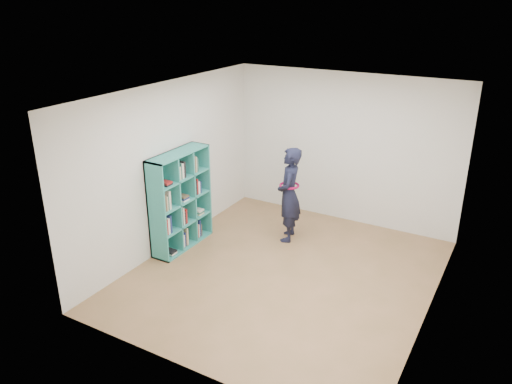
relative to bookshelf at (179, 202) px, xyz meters
The scene contains 9 objects.
floor 1.99m from the bookshelf, ahead, with size 4.50×4.50×0.00m, color olive.
ceiling 2.61m from the bookshelf, ahead, with size 4.50×4.50×0.00m, color white.
wall_left 0.57m from the bookshelf, behind, with size 0.02×4.50×2.60m, color silver.
wall_right 3.88m from the bookshelf, ahead, with size 0.02×4.50×2.60m, color silver.
wall_back 2.96m from the bookshelf, 50.59° to the left, with size 4.00×0.02×2.60m, color silver.
wall_front 2.96m from the bookshelf, 50.68° to the right, with size 4.00×0.02×2.60m, color silver.
bookshelf is the anchor object (origin of this frame).
person 1.75m from the bookshelf, 37.18° to the left, with size 0.53×0.66×1.56m.
smartphone 1.65m from the bookshelf, 41.30° to the left, with size 0.06×0.10×0.14m.
Camera 1 is at (2.73, -5.63, 3.78)m, focal length 35.00 mm.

